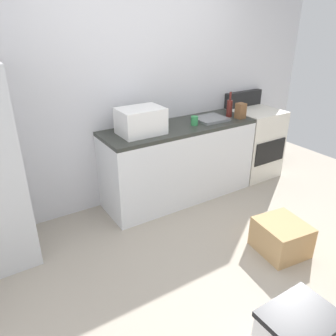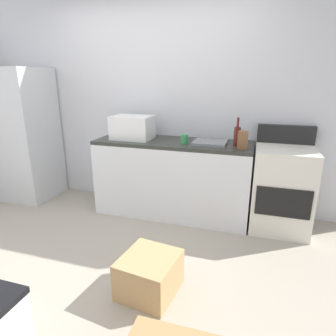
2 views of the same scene
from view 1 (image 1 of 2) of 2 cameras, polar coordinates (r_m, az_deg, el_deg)
The scene contains 10 objects.
ground_plane at distance 3.16m, azimuth 9.76°, elevation -15.26°, with size 6.00×6.00×0.00m, color #9E9384.
wall_back at distance 3.77m, azimuth -4.93°, elevation 13.78°, with size 5.00×0.10×2.60m, color silver.
kitchen_counter at distance 3.88m, azimuth 1.86°, elevation 1.02°, with size 1.80×0.60×0.90m.
stove_oven at distance 4.63m, azimuth 14.46°, elevation 4.45°, with size 0.60×0.61×1.10m.
microwave at distance 3.43m, azimuth -4.74°, elevation 8.12°, with size 0.46×0.34×0.27m, color white.
sink_basin at distance 3.95m, azimuth 7.36°, elevation 8.45°, with size 0.36×0.32×0.03m, color slate.
wine_bottle at distance 4.11m, azimuth 10.59°, elevation 10.23°, with size 0.07×0.07×0.30m.
coffee_mug at distance 3.74m, azimuth 4.60°, elevation 8.17°, with size 0.08×0.08×0.10m, color #338C4C.
knife_block at distance 4.07m, azimuth 12.45°, elevation 9.65°, with size 0.10×0.10×0.18m, color brown.
cardboard_box_medium at distance 3.29m, azimuth 18.98°, elevation -11.24°, with size 0.40×0.43×0.30m, color tan.
Camera 1 is at (-1.71, -1.73, 2.01)m, focal length 35.23 mm.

